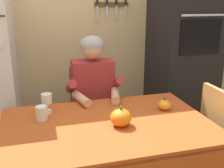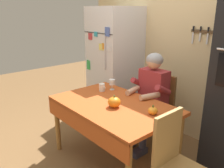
{
  "view_description": "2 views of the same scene",
  "coord_description": "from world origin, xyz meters",
  "px_view_note": "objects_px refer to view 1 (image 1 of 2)",
  "views": [
    {
      "loc": [
        -0.4,
        -1.49,
        1.52
      ],
      "look_at": [
        0.09,
        0.28,
        0.95
      ],
      "focal_mm": 42.97,
      "sensor_mm": 36.0,
      "label": 1
    },
    {
      "loc": [
        1.84,
        -1.52,
        1.75
      ],
      "look_at": [
        -0.15,
        0.2,
        0.91
      ],
      "focal_mm": 37.57,
      "sensor_mm": 36.0,
      "label": 2
    }
  ],
  "objects_px": {
    "wall_oven": "(183,48)",
    "coffee_mug": "(42,113)",
    "chair_behind_person": "(91,110)",
    "pumpkin_medium": "(164,105)",
    "pumpkin_large": "(121,118)",
    "dining_table": "(107,136)",
    "seated_person": "(95,95)",
    "wine_glass": "(47,99)"
  },
  "relations": [
    {
      "from": "chair_behind_person",
      "to": "coffee_mug",
      "type": "bearing_deg",
      "value": -126.69
    },
    {
      "from": "wall_oven",
      "to": "coffee_mug",
      "type": "height_order",
      "value": "wall_oven"
    },
    {
      "from": "wine_glass",
      "to": "chair_behind_person",
      "type": "bearing_deg",
      "value": 48.78
    },
    {
      "from": "wine_glass",
      "to": "pumpkin_large",
      "type": "height_order",
      "value": "wine_glass"
    },
    {
      "from": "wine_glass",
      "to": "pumpkin_medium",
      "type": "distance_m",
      "value": 0.87
    },
    {
      "from": "dining_table",
      "to": "wine_glass",
      "type": "height_order",
      "value": "wine_glass"
    },
    {
      "from": "dining_table",
      "to": "wall_oven",
      "type": "bearing_deg",
      "value": 41.31
    },
    {
      "from": "pumpkin_large",
      "to": "pumpkin_medium",
      "type": "height_order",
      "value": "pumpkin_large"
    },
    {
      "from": "seated_person",
      "to": "wine_glass",
      "type": "xyz_separation_m",
      "value": [
        -0.41,
        -0.28,
        0.1
      ]
    },
    {
      "from": "wall_oven",
      "to": "pumpkin_medium",
      "type": "distance_m",
      "value": 1.02
    },
    {
      "from": "wine_glass",
      "to": "pumpkin_medium",
      "type": "xyz_separation_m",
      "value": [
        0.85,
        -0.19,
        -0.06
      ]
    },
    {
      "from": "wine_glass",
      "to": "wall_oven",
      "type": "bearing_deg",
      "value": 22.84
    },
    {
      "from": "pumpkin_large",
      "to": "coffee_mug",
      "type": "bearing_deg",
      "value": 155.37
    },
    {
      "from": "wall_oven",
      "to": "pumpkin_medium",
      "type": "height_order",
      "value": "wall_oven"
    },
    {
      "from": "pumpkin_large",
      "to": "wine_glass",
      "type": "bearing_deg",
      "value": 141.35
    },
    {
      "from": "seated_person",
      "to": "wine_glass",
      "type": "relative_size",
      "value": 8.96
    },
    {
      "from": "chair_behind_person",
      "to": "seated_person",
      "type": "bearing_deg",
      "value": -90.0
    },
    {
      "from": "wine_glass",
      "to": "dining_table",
      "type": "bearing_deg",
      "value": -40.8
    },
    {
      "from": "dining_table",
      "to": "seated_person",
      "type": "height_order",
      "value": "seated_person"
    },
    {
      "from": "wall_oven",
      "to": "coffee_mug",
      "type": "relative_size",
      "value": 20.21
    },
    {
      "from": "dining_table",
      "to": "coffee_mug",
      "type": "relative_size",
      "value": 13.47
    },
    {
      "from": "seated_person",
      "to": "pumpkin_large",
      "type": "relative_size",
      "value": 8.9
    },
    {
      "from": "wall_oven",
      "to": "pumpkin_medium",
      "type": "bearing_deg",
      "value": -126.07
    },
    {
      "from": "seated_person",
      "to": "coffee_mug",
      "type": "relative_size",
      "value": 11.98
    },
    {
      "from": "seated_person",
      "to": "wine_glass",
      "type": "bearing_deg",
      "value": -145.68
    },
    {
      "from": "dining_table",
      "to": "seated_person",
      "type": "bearing_deg",
      "value": 86.45
    },
    {
      "from": "dining_table",
      "to": "pumpkin_medium",
      "type": "relative_size",
      "value": 14.15
    },
    {
      "from": "pumpkin_large",
      "to": "dining_table",
      "type": "bearing_deg",
      "value": 153.16
    },
    {
      "from": "wall_oven",
      "to": "pumpkin_large",
      "type": "distance_m",
      "value": 1.39
    },
    {
      "from": "wall_oven",
      "to": "seated_person",
      "type": "bearing_deg",
      "value": -162.51
    },
    {
      "from": "chair_behind_person",
      "to": "wine_glass",
      "type": "xyz_separation_m",
      "value": [
        -0.41,
        -0.47,
        0.33
      ]
    },
    {
      "from": "chair_behind_person",
      "to": "coffee_mug",
      "type": "distance_m",
      "value": 0.81
    },
    {
      "from": "dining_table",
      "to": "pumpkin_medium",
      "type": "height_order",
      "value": "pumpkin_medium"
    },
    {
      "from": "chair_behind_person",
      "to": "wine_glass",
      "type": "bearing_deg",
      "value": -131.22
    },
    {
      "from": "wall_oven",
      "to": "wine_glass",
      "type": "relative_size",
      "value": 15.11
    },
    {
      "from": "wall_oven",
      "to": "chair_behind_person",
      "type": "bearing_deg",
      "value": -172.68
    },
    {
      "from": "coffee_mug",
      "to": "pumpkin_medium",
      "type": "relative_size",
      "value": 1.05
    },
    {
      "from": "coffee_mug",
      "to": "wine_glass",
      "type": "relative_size",
      "value": 0.75
    },
    {
      "from": "seated_person",
      "to": "coffee_mug",
      "type": "bearing_deg",
      "value": -137.25
    },
    {
      "from": "wall_oven",
      "to": "pumpkin_large",
      "type": "xyz_separation_m",
      "value": [
        -0.97,
        -0.96,
        -0.25
      ]
    },
    {
      "from": "dining_table",
      "to": "wine_glass",
      "type": "xyz_separation_m",
      "value": [
        -0.37,
        0.32,
        0.18
      ]
    },
    {
      "from": "wall_oven",
      "to": "dining_table",
      "type": "height_order",
      "value": "wall_oven"
    }
  ]
}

